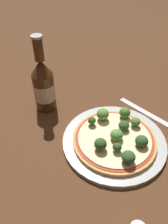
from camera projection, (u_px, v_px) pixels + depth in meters
ground_plane at (107, 135)px, 0.62m from camera, size 3.00×3.00×0.00m
plate at (114, 141)px, 0.60m from camera, size 0.28×0.28×0.01m
pizza at (114, 139)px, 0.59m from camera, size 0.22×0.22×0.01m
broccoli_floret_0 at (124, 126)px, 0.60m from camera, size 0.03×0.03×0.03m
broccoli_floret_1 at (125, 113)px, 0.63m from camera, size 0.03×0.03×0.03m
broccoli_floret_2 at (117, 147)px, 0.54m from camera, size 0.02×0.02×0.03m
broccoli_floret_3 at (100, 144)px, 0.54m from camera, size 0.03×0.03×0.03m
broccoli_floret_4 at (103, 114)px, 0.62m from camera, size 0.04×0.04×0.04m
broccoli_floret_5 at (117, 135)px, 0.57m from camera, size 0.03×0.03×0.03m
broccoli_floret_6 at (128, 157)px, 0.51m from camera, size 0.03×0.03×0.03m
broccoli_floret_7 at (92, 121)px, 0.61m from camera, size 0.02×0.02×0.03m
broccoli_floret_8 at (142, 141)px, 0.55m from camera, size 0.03×0.03×0.03m
broccoli_floret_9 at (135, 122)px, 0.61m from camera, size 0.03×0.03×0.03m
beer_bottle at (44, 85)px, 0.66m from camera, size 0.07×0.07×0.24m
fork at (145, 112)px, 0.69m from camera, size 0.03×0.19×0.00m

